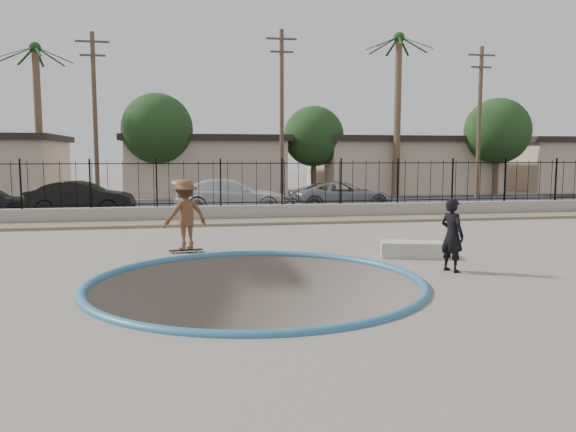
# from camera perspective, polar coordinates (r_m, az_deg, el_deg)

# --- Properties ---
(ground) EXTENTS (120.00, 120.00, 2.20)m
(ground) POSITION_cam_1_polar(r_m,az_deg,el_deg) (24.63, -7.04, -2.55)
(ground) COLOR #70675D
(ground) RESTS_ON ground
(bowl_pit) EXTENTS (6.84, 6.84, 1.80)m
(bowl_pit) POSITION_cam_1_polar(r_m,az_deg,el_deg) (11.70, -3.24, -6.85)
(bowl_pit) COLOR #4A4138
(bowl_pit) RESTS_ON ground
(coping_ring) EXTENTS (7.04, 7.04, 0.20)m
(coping_ring) POSITION_cam_1_polar(r_m,az_deg,el_deg) (11.70, -3.24, -6.85)
(coping_ring) COLOR #2C6890
(coping_ring) RESTS_ON ground
(rock_strip) EXTENTS (42.00, 1.60, 0.11)m
(rock_strip) POSITION_cam_1_polar(r_m,az_deg,el_deg) (21.71, -6.63, -0.65)
(rock_strip) COLOR #897A5A
(rock_strip) RESTS_ON ground
(retaining_wall) EXTENTS (42.00, 0.45, 0.60)m
(retaining_wall) POSITION_cam_1_polar(r_m,az_deg,el_deg) (22.77, -6.83, 0.29)
(retaining_wall) COLOR gray
(retaining_wall) RESTS_ON ground
(fence) EXTENTS (40.00, 0.04, 1.80)m
(fence) POSITION_cam_1_polar(r_m,az_deg,el_deg) (22.68, -6.87, 3.31)
(fence) COLOR black
(fence) RESTS_ON retaining_wall
(street) EXTENTS (90.00, 8.00, 0.04)m
(street) POSITION_cam_1_polar(r_m,az_deg,el_deg) (29.46, -7.65, 1.08)
(street) COLOR black
(street) RESTS_ON ground
(house_center) EXTENTS (10.60, 8.60, 3.90)m
(house_center) POSITION_cam_1_polar(r_m,az_deg,el_deg) (38.84, -8.39, 5.20)
(house_center) COLOR tan
(house_center) RESTS_ON ground
(house_east) EXTENTS (12.60, 8.60, 3.90)m
(house_east) POSITION_cam_1_polar(r_m,az_deg,el_deg) (41.76, 11.26, 5.21)
(house_east) COLOR tan
(house_east) RESTS_ON ground
(house_east_far) EXTENTS (11.60, 8.60, 3.90)m
(house_east_far) POSITION_cam_1_polar(r_m,az_deg,el_deg) (48.70, 26.81, 4.80)
(house_east_far) COLOR tan
(house_east_far) RESTS_ON ground
(palm_mid) EXTENTS (2.30, 2.30, 9.30)m
(palm_mid) POSITION_cam_1_polar(r_m,az_deg,el_deg) (37.52, -24.16, 11.90)
(palm_mid) COLOR brown
(palm_mid) RESTS_ON ground
(palm_right) EXTENTS (2.30, 2.30, 10.30)m
(palm_right) POSITION_cam_1_polar(r_m,az_deg,el_deg) (37.13, 11.13, 13.38)
(palm_right) COLOR brown
(palm_right) RESTS_ON ground
(utility_pole_left) EXTENTS (1.70, 0.24, 9.00)m
(utility_pole_left) POSITION_cam_1_polar(r_m,az_deg,el_deg) (31.71, -19.02, 9.63)
(utility_pole_left) COLOR #473323
(utility_pole_left) RESTS_ON ground
(utility_pole_mid) EXTENTS (1.70, 0.24, 9.50)m
(utility_pole_mid) POSITION_cam_1_polar(r_m,az_deg,el_deg) (31.85, -0.64, 10.41)
(utility_pole_mid) COLOR #473323
(utility_pole_mid) RESTS_ON ground
(utility_pole_right) EXTENTS (1.70, 0.24, 9.00)m
(utility_pole_right) POSITION_cam_1_polar(r_m,az_deg,el_deg) (35.88, 18.86, 9.21)
(utility_pole_right) COLOR #473323
(utility_pole_right) RESTS_ON ground
(street_tree_left) EXTENTS (4.32, 4.32, 6.36)m
(street_tree_left) POSITION_cam_1_polar(r_m,az_deg,el_deg) (35.37, -13.16, 8.59)
(street_tree_left) COLOR #473323
(street_tree_left) RESTS_ON ground
(street_tree_mid) EXTENTS (3.96, 3.96, 5.83)m
(street_tree_mid) POSITION_cam_1_polar(r_m,az_deg,el_deg) (37.29, 2.63, 8.08)
(street_tree_mid) COLOR #473323
(street_tree_mid) RESTS_ON ground
(street_tree_right) EXTENTS (4.32, 4.32, 6.36)m
(street_tree_right) POSITION_cam_1_polar(r_m,az_deg,el_deg) (39.95, 20.50, 8.07)
(street_tree_right) COLOR #473323
(street_tree_right) RESTS_ON ground
(skater) EXTENTS (1.40, 1.14, 1.89)m
(skater) POSITION_cam_1_polar(r_m,az_deg,el_deg) (15.40, -10.38, -0.21)
(skater) COLOR brown
(skater) RESTS_ON ground
(skateboard) EXTENTS (0.92, 0.32, 0.08)m
(skateboard) POSITION_cam_1_polar(r_m,az_deg,el_deg) (15.52, -10.31, -3.44)
(skateboard) COLOR black
(skateboard) RESTS_ON ground
(videographer) EXTENTS (0.61, 0.72, 1.67)m
(videographer) POSITION_cam_1_polar(r_m,az_deg,el_deg) (13.23, 16.33, -1.88)
(videographer) COLOR black
(videographer) RESTS_ON ground
(concrete_ledge) EXTENTS (1.73, 1.13, 0.40)m
(concrete_ledge) POSITION_cam_1_polar(r_m,az_deg,el_deg) (14.94, 12.50, -3.33)
(concrete_ledge) COLOR #B2AD9E
(concrete_ledge) RESTS_ON ground
(car_b) EXTENTS (4.54, 1.83, 1.47)m
(car_b) POSITION_cam_1_polar(r_m,az_deg,el_deg) (26.16, -20.25, 1.75)
(car_b) COLOR black
(car_b) RESTS_ON street
(car_c) EXTENTS (5.40, 2.61, 1.51)m
(car_c) POSITION_cam_1_polar(r_m,az_deg,el_deg) (25.86, -5.75, 2.11)
(car_c) COLOR silver
(car_c) RESTS_ON street
(car_d) EXTENTS (4.94, 2.47, 1.34)m
(car_d) POSITION_cam_1_polar(r_m,az_deg,el_deg) (26.82, 5.57, 2.08)
(car_d) COLOR gray
(car_d) RESTS_ON street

